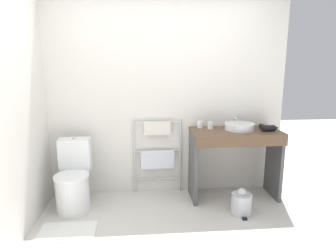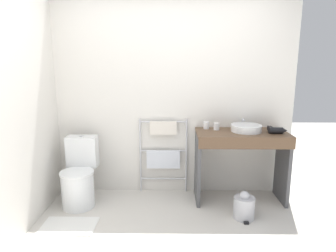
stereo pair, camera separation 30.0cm
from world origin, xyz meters
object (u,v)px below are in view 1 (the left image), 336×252
at_px(towel_radiator, 157,150).
at_px(cup_near_wall, 200,125).
at_px(toilet, 73,181).
at_px(sink_basin, 239,126).
at_px(cup_near_edge, 210,125).
at_px(hair_dryer, 268,128).
at_px(trash_bin, 241,203).

relative_size(towel_radiator, cup_near_wall, 11.43).
xyz_separation_m(toilet, sink_basin, (1.98, 0.15, 0.57)).
bearing_deg(cup_near_edge, cup_near_wall, 151.83).
distance_m(cup_near_edge, hair_dryer, 0.69).
bearing_deg(cup_near_wall, toilet, -169.01).
bearing_deg(toilet, trash_bin, -9.53).
xyz_separation_m(sink_basin, hair_dryer, (0.32, -0.09, -0.01)).
xyz_separation_m(toilet, hair_dryer, (2.31, 0.06, 0.57)).
distance_m(toilet, towel_radiator, 1.08).
distance_m(cup_near_wall, hair_dryer, 0.82).
distance_m(towel_radiator, cup_near_edge, 0.74).
xyz_separation_m(sink_basin, cup_near_edge, (-0.34, 0.08, 0.00)).
xyz_separation_m(cup_near_edge, trash_bin, (0.25, -0.55, -0.78)).
bearing_deg(towel_radiator, hair_dryer, -12.18).
height_order(cup_near_wall, trash_bin, cup_near_wall).
bearing_deg(towel_radiator, cup_near_wall, -4.91).
relative_size(cup_near_edge, trash_bin, 0.28).
xyz_separation_m(toilet, towel_radiator, (0.99, 0.34, 0.25)).
bearing_deg(sink_basin, cup_near_wall, 162.49).
bearing_deg(toilet, towel_radiator, 19.06).
bearing_deg(trash_bin, towel_radiator, 143.75).
bearing_deg(sink_basin, towel_radiator, 169.15).
bearing_deg(trash_bin, cup_near_wall, 120.69).
relative_size(cup_near_edge, hair_dryer, 0.41).
height_order(towel_radiator, cup_near_wall, towel_radiator).
height_order(sink_basin, cup_near_wall, cup_near_wall).
bearing_deg(hair_dryer, sink_basin, 163.86).
distance_m(towel_radiator, hair_dryer, 1.38).
height_order(hair_dryer, trash_bin, hair_dryer).
relative_size(sink_basin, cup_near_edge, 4.20).
bearing_deg(toilet, hair_dryer, 1.44).
height_order(cup_near_edge, hair_dryer, cup_near_edge).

